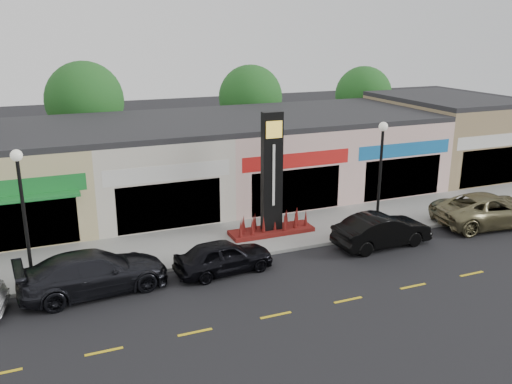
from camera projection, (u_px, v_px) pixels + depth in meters
ground at (246, 281)px, 22.05m from camera, size 120.00×120.00×0.00m
sidewalk at (213, 242)px, 25.88m from camera, size 52.00×4.30×0.15m
curb at (228, 260)px, 23.89m from camera, size 52.00×0.20×0.15m
shop_beige at (16, 176)px, 28.42m from camera, size 7.00×10.85×4.80m
shop_cream at (148, 164)px, 30.97m from camera, size 7.00×10.01×4.80m
shop_pink_w at (261, 154)px, 33.51m from camera, size 7.00×10.01×4.80m
shop_pink_e at (358, 145)px, 36.05m from camera, size 7.00×10.01×4.80m
shop_tan at (442, 134)px, 38.52m from camera, size 7.00×10.01×5.30m
tree_rear_west at (85, 100)px, 36.35m from camera, size 5.20×5.20×7.83m
tree_rear_mid at (250, 97)px, 40.80m from camera, size 4.80×4.80×7.29m
tree_rear_east at (363, 95)px, 44.51m from camera, size 4.60×4.60×6.94m
lamp_west_near at (23, 205)px, 20.35m from camera, size 0.44×0.44×5.47m
lamp_east_near at (381, 166)px, 26.16m from camera, size 0.44×0.44×5.47m
pylon_sign at (272, 192)px, 26.19m from camera, size 4.20×1.30×6.00m
car_dark_sedan at (94, 272)px, 20.90m from camera, size 2.79×5.84×1.64m
car_black_sedan at (224, 256)px, 22.64m from camera, size 2.06×4.31×1.42m
car_black_conv at (382, 230)px, 25.36m from camera, size 1.89×4.81×1.56m
car_gold_suv at (491, 210)px, 28.06m from camera, size 3.48×6.33×1.68m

